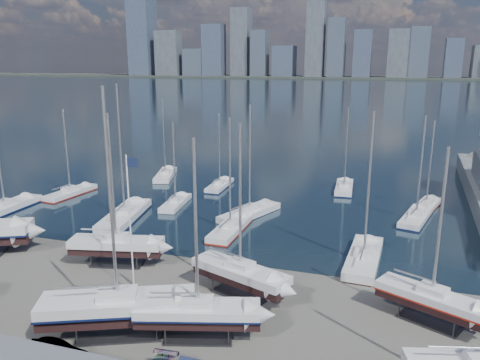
% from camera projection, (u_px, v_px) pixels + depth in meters
% --- Properties ---
extents(ground, '(1400.00, 1400.00, 0.00)m').
position_uv_depth(ground, '(137.00, 304.00, 38.16)').
color(ground, '#605E59').
rests_on(ground, ground).
extents(water, '(1400.00, 600.00, 0.40)m').
position_uv_depth(water, '(361.00, 91.00, 324.95)').
color(water, '#1A2D3C').
rests_on(water, ground).
extents(far_shore, '(1400.00, 80.00, 2.20)m').
position_uv_depth(far_shore, '(374.00, 78.00, 565.15)').
color(far_shore, '#2D332D').
rests_on(far_shore, ground).
extents(skyline, '(639.14, 43.80, 107.69)m').
position_uv_depth(skyline, '(369.00, 45.00, 552.36)').
color(skyline, '#475166').
rests_on(skyline, far_shore).
extents(sailboat_cradle_2, '(9.31, 4.38, 14.76)m').
position_uv_depth(sailboat_cradle_2, '(116.00, 245.00, 45.28)').
color(sailboat_cradle_2, '#2D2D33').
rests_on(sailboat_cradle_2, ground).
extents(sailboat_cradle_3, '(11.40, 7.28, 17.77)m').
position_uv_depth(sailboat_cradle_3, '(118.00, 307.00, 33.50)').
color(sailboat_cradle_3, '#2D2D33').
rests_on(sailboat_cradle_3, ground).
extents(sailboat_cradle_4, '(9.20, 5.51, 14.64)m').
position_uv_depth(sailboat_cradle_4, '(240.00, 273.00, 39.20)').
color(sailboat_cradle_4, '#2D2D33').
rests_on(sailboat_cradle_4, ground).
extents(sailboat_cradle_5, '(9.24, 4.85, 14.51)m').
position_uv_depth(sailboat_cradle_5, '(198.00, 313.00, 33.05)').
color(sailboat_cradle_5, '#2D2D33').
rests_on(sailboat_cradle_5, ground).
extents(sailboat_cradle_6, '(8.45, 5.68, 13.56)m').
position_uv_depth(sailboat_cradle_6, '(432.00, 299.00, 35.02)').
color(sailboat_cradle_6, '#2D2D33').
rests_on(sailboat_cradle_6, ground).
extents(sailboat_moored_0, '(3.03, 10.81, 16.16)m').
position_uv_depth(sailboat_moored_0, '(5.00, 209.00, 61.77)').
color(sailboat_moored_0, black).
rests_on(sailboat_moored_0, water).
extents(sailboat_moored_1, '(3.60, 9.18, 13.36)m').
position_uv_depth(sailboat_moored_1, '(70.00, 194.00, 69.30)').
color(sailboat_moored_1, black).
rests_on(sailboat_moored_1, water).
extents(sailboat_moored_2, '(5.21, 9.72, 14.13)m').
position_uv_depth(sailboat_moored_2, '(165.00, 176.00, 80.02)').
color(sailboat_moored_2, black).
rests_on(sailboat_moored_2, water).
extents(sailboat_moored_3, '(5.35, 12.16, 17.58)m').
position_uv_depth(sailboat_moored_3, '(125.00, 217.00, 58.69)').
color(sailboat_moored_3, black).
rests_on(sailboat_moored_3, water).
extents(sailboat_moored_4, '(3.20, 8.24, 12.12)m').
position_uv_depth(sailboat_moored_4, '(176.00, 204.00, 64.32)').
color(sailboat_moored_4, black).
rests_on(sailboat_moored_4, water).
extents(sailboat_moored_5, '(2.52, 8.26, 12.25)m').
position_uv_depth(sailboat_moored_5, '(220.00, 186.00, 73.51)').
color(sailboat_moored_5, black).
rests_on(sailboat_moored_5, water).
extents(sailboat_moored_6, '(2.81, 9.38, 13.95)m').
position_uv_depth(sailboat_moored_6, '(230.00, 230.00, 54.33)').
color(sailboat_moored_6, black).
rests_on(sailboat_moored_6, water).
extents(sailboat_moored_7, '(6.27, 10.19, 14.91)m').
position_uv_depth(sailboat_moored_7, '(250.00, 214.00, 59.94)').
color(sailboat_moored_7, black).
rests_on(sailboat_moored_7, water).
extents(sailboat_moored_8, '(2.94, 9.06, 13.37)m').
position_uv_depth(sailboat_moored_8, '(344.00, 188.00, 72.09)').
color(sailboat_moored_8, black).
rests_on(sailboat_moored_8, water).
extents(sailboat_moored_9, '(3.49, 10.47, 15.59)m').
position_uv_depth(sailboat_moored_9, '(364.00, 259.00, 46.08)').
color(sailboat_moored_9, black).
rests_on(sailboat_moored_9, water).
extents(sailboat_moored_10, '(4.73, 9.53, 13.72)m').
position_uv_depth(sailboat_moored_10, '(416.00, 218.00, 58.28)').
color(sailboat_moored_10, black).
rests_on(sailboat_moored_10, water).
extents(sailboat_moored_11, '(4.82, 8.63, 12.43)m').
position_uv_depth(sailboat_moored_11, '(426.00, 207.00, 62.97)').
color(sailboat_moored_11, black).
rests_on(sailboat_moored_11, water).
extents(car_b, '(4.65, 1.70, 1.52)m').
position_uv_depth(car_b, '(54.00, 355.00, 30.30)').
color(car_b, gray).
rests_on(car_b, ground).
extents(flagpole, '(1.08, 0.12, 12.18)m').
position_uv_depth(flagpole, '(131.00, 217.00, 37.84)').
color(flagpole, white).
rests_on(flagpole, ground).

